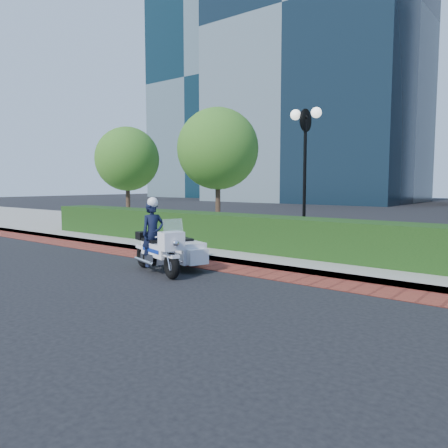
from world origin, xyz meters
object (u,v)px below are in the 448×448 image
Objects in this scene: tree_b at (218,149)px; police_motorcycle at (167,246)px; lamppost at (305,155)px; tree_a at (127,159)px.

tree_b is 7.63m from police_motorcycle.
tree_a reaches higher than lamppost.
tree_a is at bearing 164.20° from police_motorcycle.
police_motorcycle is (8.95, -6.19, -2.62)m from tree_a.
police_motorcycle is (3.45, -6.19, -2.83)m from tree_b.
police_motorcycle is at bearing -34.66° from tree_a.
lamppost is 4.71m from tree_b.
police_motorcycle is at bearing -60.84° from tree_b.
tree_b is (-4.50, 1.30, 0.48)m from lamppost.
tree_b reaches higher than lamppost.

